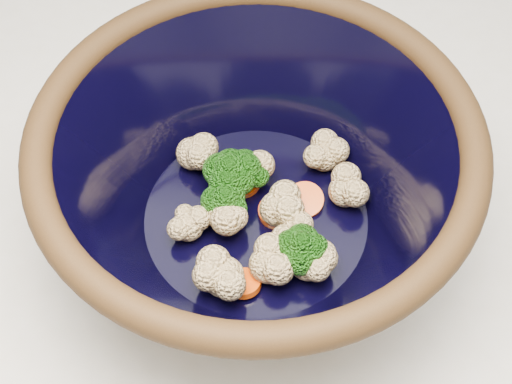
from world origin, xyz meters
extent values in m
cube|color=silver|center=(0.00, 0.00, 0.45)|extent=(1.20, 1.20, 0.90)
cylinder|color=black|center=(-0.07, -0.05, 0.91)|extent=(0.20, 0.20, 0.01)
torus|color=black|center=(-0.07, -0.05, 1.04)|extent=(0.34, 0.34, 0.02)
cylinder|color=black|center=(-0.07, -0.05, 0.93)|extent=(0.19, 0.19, 0.00)
cylinder|color=#608442|center=(-0.09, -0.04, 0.94)|extent=(0.01, 0.01, 0.02)
ellipsoid|color=#216513|center=(-0.09, -0.04, 0.97)|extent=(0.04, 0.04, 0.03)
cylinder|color=#608442|center=(-0.02, -0.09, 0.94)|extent=(0.01, 0.01, 0.02)
ellipsoid|color=#216513|center=(-0.02, -0.09, 0.96)|extent=(0.04, 0.04, 0.03)
cylinder|color=#608442|center=(-0.09, -0.06, 0.94)|extent=(0.01, 0.01, 0.02)
ellipsoid|color=#216513|center=(-0.09, -0.06, 0.96)|extent=(0.04, 0.04, 0.03)
cylinder|color=#608442|center=(-0.08, -0.03, 0.94)|extent=(0.01, 0.01, 0.02)
ellipsoid|color=#216513|center=(-0.08, -0.03, 0.96)|extent=(0.04, 0.04, 0.03)
sphere|color=#FBEEAD|center=(-0.09, -0.07, 0.95)|extent=(0.03, 0.03, 0.03)
sphere|color=#FBEEAD|center=(-0.13, -0.01, 0.95)|extent=(0.03, 0.03, 0.03)
sphere|color=#FBEEAD|center=(-0.03, -0.08, 0.95)|extent=(0.03, 0.03, 0.03)
sphere|color=#FBEEAD|center=(-0.03, -0.06, 0.95)|extent=(0.03, 0.03, 0.03)
sphere|color=#FBEEAD|center=(-0.12, -0.08, 0.95)|extent=(0.03, 0.03, 0.03)
sphere|color=#FBEEAD|center=(-0.02, 0.01, 0.95)|extent=(0.03, 0.03, 0.03)
sphere|color=#FBEEAD|center=(0.00, -0.02, 0.95)|extent=(0.03, 0.03, 0.03)
sphere|color=#FBEEAD|center=(-0.05, -0.11, 0.95)|extent=(0.03, 0.03, 0.03)
sphere|color=#FBEEAD|center=(-0.05, -0.05, 0.95)|extent=(0.03, 0.03, 0.03)
sphere|color=#FBEEAD|center=(-0.08, -0.12, 0.95)|extent=(0.03, 0.03, 0.03)
sphere|color=#FBEEAD|center=(-0.02, -0.10, 0.95)|extent=(0.03, 0.03, 0.03)
sphere|color=#FBEEAD|center=(-0.08, -0.02, 0.95)|extent=(0.03, 0.03, 0.03)
cylinder|color=#E8480A|center=(-0.05, -0.05, 0.94)|extent=(0.03, 0.03, 0.01)
cylinder|color=#E8480A|center=(-0.06, -0.12, 0.94)|extent=(0.03, 0.03, 0.01)
cylinder|color=#E8480A|center=(-0.08, -0.02, 0.94)|extent=(0.03, 0.03, 0.01)
cylinder|color=#E8480A|center=(-0.03, -0.03, 0.94)|extent=(0.03, 0.03, 0.01)
camera|label=1|loc=(0.00, -0.38, 1.44)|focal=50.00mm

